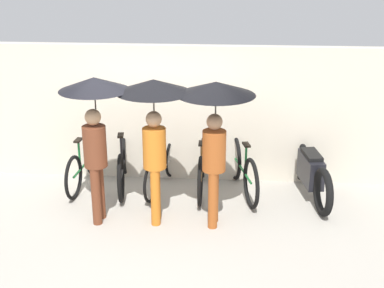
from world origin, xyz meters
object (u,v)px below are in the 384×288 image
(parked_bicycle_0, at_px, (84,164))
(parked_bicycle_2, at_px, (162,167))
(motorcycle, at_px, (310,171))
(pedestrian_leading, at_px, (95,112))
(pedestrian_trailing, at_px, (215,112))
(parked_bicycle_4, at_px, (242,169))
(parked_bicycle_3, at_px, (202,166))
(parked_bicycle_1, at_px, (123,164))
(pedestrian_center, at_px, (154,111))

(parked_bicycle_0, distance_m, parked_bicycle_2, 1.29)
(parked_bicycle_0, relative_size, motorcycle, 0.83)
(pedestrian_leading, xyz_separation_m, motorcycle, (3.09, 0.98, -1.20))
(pedestrian_leading, xyz_separation_m, pedestrian_trailing, (1.62, 0.02, 0.02))
(parked_bicycle_2, height_order, parked_bicycle_4, parked_bicycle_4)
(parked_bicycle_2, bearing_deg, parked_bicycle_3, -80.80)
(parked_bicycle_3, bearing_deg, parked_bicycle_1, 87.59)
(motorcycle, bearing_deg, parked_bicycle_3, 78.30)
(parked_bicycle_0, xyz_separation_m, parked_bicycle_2, (1.28, -0.01, -0.01))
(pedestrian_leading, distance_m, pedestrian_center, 0.80)
(pedestrian_center, bearing_deg, parked_bicycle_4, 33.44)
(parked_bicycle_2, distance_m, pedestrian_center, 1.64)
(pedestrian_leading, xyz_separation_m, pedestrian_center, (0.80, 0.04, 0.01))
(parked_bicycle_2, distance_m, motorcycle, 2.34)
(pedestrian_leading, bearing_deg, parked_bicycle_1, 87.93)
(motorcycle, bearing_deg, parked_bicycle_2, 78.49)
(parked_bicycle_0, bearing_deg, pedestrian_leading, -150.57)
(parked_bicycle_0, bearing_deg, parked_bicycle_4, -87.72)
(parked_bicycle_0, bearing_deg, parked_bicycle_2, -86.56)
(parked_bicycle_2, bearing_deg, parked_bicycle_0, 101.08)
(pedestrian_center, distance_m, pedestrian_trailing, 0.83)
(parked_bicycle_0, distance_m, parked_bicycle_1, 0.64)
(parked_bicycle_2, xyz_separation_m, pedestrian_leading, (-0.76, -1.09, 1.25))
(parked_bicycle_2, xyz_separation_m, motorcycle, (2.34, -0.11, 0.05))
(parked_bicycle_1, bearing_deg, motorcycle, -100.23)
(parked_bicycle_4, bearing_deg, parked_bicycle_1, 74.43)
(parked_bicycle_4, bearing_deg, parked_bicycle_0, 75.20)
(parked_bicycle_4, bearing_deg, motorcycle, -106.10)
(parked_bicycle_2, relative_size, parked_bicycle_3, 0.89)
(parked_bicycle_2, xyz_separation_m, parked_bicycle_3, (0.64, -0.02, 0.05))
(pedestrian_center, bearing_deg, parked_bicycle_2, 87.03)
(parked_bicycle_4, distance_m, pedestrian_center, 2.00)
(pedestrian_leading, height_order, motorcycle, pedestrian_leading)
(parked_bicycle_2, relative_size, parked_bicycle_4, 0.91)
(parked_bicycle_3, bearing_deg, pedestrian_center, 149.28)
(pedestrian_center, xyz_separation_m, motorcycle, (2.29, 0.94, -1.21))
(parked_bicycle_0, bearing_deg, parked_bicycle_1, -85.40)
(parked_bicycle_2, relative_size, pedestrian_leading, 0.80)
(parked_bicycle_4, bearing_deg, parked_bicycle_2, 74.03)
(parked_bicycle_1, height_order, parked_bicycle_2, parked_bicycle_1)
(parked_bicycle_3, bearing_deg, parked_bicycle_4, -93.68)
(parked_bicycle_0, height_order, pedestrian_center, pedestrian_center)
(parked_bicycle_3, relative_size, pedestrian_center, 0.90)
(parked_bicycle_4, bearing_deg, pedestrian_leading, 103.65)
(pedestrian_leading, bearing_deg, parked_bicycle_2, 59.03)
(parked_bicycle_2, xyz_separation_m, pedestrian_center, (0.04, -1.05, 1.26))
(parked_bicycle_2, height_order, parked_bicycle_3, parked_bicycle_3)
(parked_bicycle_1, bearing_deg, pedestrian_trailing, -133.57)
(parked_bicycle_3, distance_m, parked_bicycle_4, 0.64)
(parked_bicycle_0, distance_m, parked_bicycle_4, 2.57)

